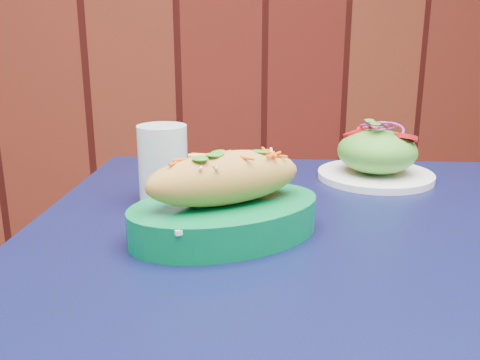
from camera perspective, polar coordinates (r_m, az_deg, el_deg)
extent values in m
cube|color=black|center=(0.74, 8.04, -6.28)|extent=(0.98, 0.98, 0.03)
cylinder|color=black|center=(1.24, -9.82, -16.14)|extent=(0.04, 0.04, 0.72)
cylinder|color=black|center=(1.27, 21.92, -16.33)|extent=(0.04, 0.04, 0.72)
cube|color=white|center=(0.70, -1.59, -2.72)|extent=(0.22, 0.18, 0.01)
ellipsoid|color=gold|center=(0.69, -1.62, 0.23)|extent=(0.23, 0.14, 0.07)
cylinder|color=white|center=(1.00, 14.24, 0.48)|extent=(0.21, 0.21, 0.01)
ellipsoid|color=#4C992D|center=(0.99, 14.41, 2.98)|extent=(0.14, 0.14, 0.08)
cylinder|color=red|center=(0.98, 17.26, 4.61)|extent=(0.04, 0.04, 0.01)
cylinder|color=red|center=(0.99, 12.13, 5.18)|extent=(0.04, 0.04, 0.01)
cylinder|color=red|center=(1.02, 13.52, 5.37)|extent=(0.04, 0.04, 0.01)
torus|color=#8E1F60|center=(0.98, 14.59, 5.48)|extent=(0.05, 0.05, 0.00)
torus|color=#8E1F60|center=(0.98, 14.60, 5.70)|extent=(0.05, 0.05, 0.00)
torus|color=#8E1F60|center=(0.98, 14.62, 5.93)|extent=(0.05, 0.05, 0.00)
cylinder|color=silver|center=(0.83, -8.20, 1.60)|extent=(0.08, 0.08, 0.12)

